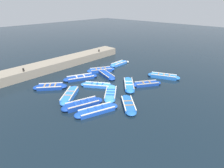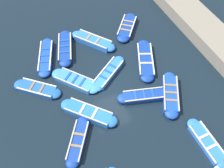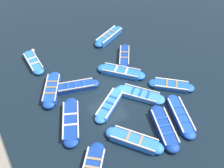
# 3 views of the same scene
# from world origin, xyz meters

# --- Properties ---
(ground_plane) EXTENTS (120.00, 120.00, 0.00)m
(ground_plane) POSITION_xyz_m (0.00, 0.00, 0.00)
(ground_plane) COLOR black
(boat_outer_right) EXTENTS (2.02, 3.74, 0.39)m
(boat_outer_right) POSITION_xyz_m (-2.78, 4.60, 0.17)
(boat_outer_right) COLOR #1947B7
(boat_outer_right) RESTS_ON ground
(boat_stern_in) EXTENTS (3.45, 1.72, 0.41)m
(boat_stern_in) POSITION_xyz_m (1.89, -1.24, 0.18)
(boat_stern_in) COLOR navy
(boat_stern_in) RESTS_ON ground
(boat_end_of_row) EXTENTS (2.51, 3.51, 0.46)m
(boat_end_of_row) POSITION_xyz_m (3.47, -1.85, 0.20)
(boat_end_of_row) COLOR #1947B7
(boat_end_of_row) RESTS_ON ground
(boat_far_corner) EXTENTS (0.84, 3.27, 0.36)m
(boat_far_corner) POSITION_xyz_m (3.59, -5.47, 0.15)
(boat_far_corner) COLOR blue
(boat_far_corner) RESTS_ON ground
(boat_broadside) EXTENTS (3.31, 2.52, 0.36)m
(boat_broadside) POSITION_xyz_m (0.64, 1.42, 0.15)
(boat_broadside) COLOR blue
(boat_broadside) RESTS_ON ground
(boat_near_quay) EXTENTS (2.46, 3.94, 0.40)m
(boat_near_quay) POSITION_xyz_m (3.47, 1.37, 0.17)
(boat_near_quay) COLOR navy
(boat_near_quay) RESTS_ON ground
(boat_mid_row) EXTENTS (2.99, 2.79, 0.36)m
(boat_mid_row) POSITION_xyz_m (-4.06, 2.16, 0.15)
(boat_mid_row) COLOR #1E59AD
(boat_mid_row) RESTS_ON ground
(boat_centre) EXTENTS (3.62, 2.12, 0.46)m
(boat_centre) POSITION_xyz_m (-3.31, -5.40, 0.20)
(boat_centre) COLOR blue
(boat_centre) RESTS_ON ground
(boat_bow_out) EXTENTS (2.89, 3.31, 0.37)m
(boat_bow_out) POSITION_xyz_m (-1.62, 1.74, 0.16)
(boat_bow_out) COLOR #3884E0
(boat_bow_out) RESTS_ON ground
(boat_outer_left) EXTENTS (2.81, 3.37, 0.47)m
(boat_outer_left) POSITION_xyz_m (0.86, 4.62, 0.21)
(boat_outer_left) COLOR blue
(boat_outer_left) RESTS_ON ground
(boat_alongside) EXTENTS (3.11, 3.32, 0.43)m
(boat_alongside) POSITION_xyz_m (-1.72, -0.90, 0.18)
(boat_alongside) COLOR blue
(boat_alongside) RESTS_ON ground
(boat_inner_gap) EXTENTS (1.98, 3.71, 0.46)m
(boat_inner_gap) POSITION_xyz_m (-1.26, 4.82, 0.20)
(boat_inner_gap) COLOR navy
(boat_inner_gap) RESTS_ON ground
(boat_tucked) EXTENTS (2.40, 3.05, 0.40)m
(boat_tucked) POSITION_xyz_m (-2.96, -2.35, 0.17)
(boat_tucked) COLOR navy
(boat_tucked) RESTS_ON ground
(buoy_orange_near) EXTENTS (0.31, 0.31, 0.31)m
(buoy_orange_near) POSITION_xyz_m (3.15, -6.91, 0.16)
(buoy_orange_near) COLOR silver
(buoy_orange_near) RESTS_ON ground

